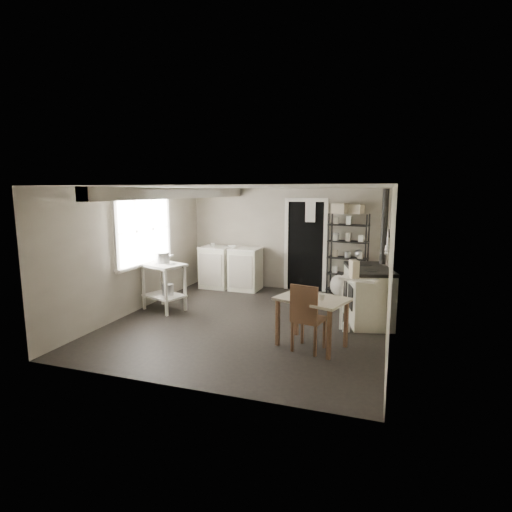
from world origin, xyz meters
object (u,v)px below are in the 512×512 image
(base_cabinets, at_px, (231,269))
(stove, at_px, (368,297))
(chair, at_px, (309,317))
(prep_table, at_px, (164,289))
(stockpot, at_px, (162,260))
(flour_sack, at_px, (339,285))
(work_table, at_px, (312,321))
(shelf_rack, at_px, (348,252))

(base_cabinets, height_order, stove, base_cabinets)
(base_cabinets, xyz_separation_m, chair, (2.40, -3.03, 0.02))
(prep_table, height_order, stockpot, stockpot)
(chair, bearing_deg, flour_sack, 101.06)
(work_table, bearing_deg, stockpot, 162.06)
(prep_table, bearing_deg, stockpot, 132.60)
(base_cabinets, height_order, chair, chair)
(stockpot, distance_m, stove, 3.81)
(shelf_rack, bearing_deg, stove, -64.96)
(shelf_rack, bearing_deg, flour_sack, -130.82)
(prep_table, distance_m, stove, 3.72)
(stockpot, relative_size, work_table, 0.31)
(prep_table, xyz_separation_m, base_cabinets, (0.56, 1.98, 0.06))
(flour_sack, bearing_deg, stove, -67.06)
(stockpot, xyz_separation_m, work_table, (3.04, -0.99, -0.56))
(prep_table, bearing_deg, work_table, -17.04)
(prep_table, bearing_deg, base_cabinets, 74.23)
(base_cabinets, relative_size, chair, 1.50)
(shelf_rack, distance_m, work_table, 3.16)
(chair, bearing_deg, stockpot, 171.79)
(base_cabinets, bearing_deg, prep_table, -105.03)
(stockpot, relative_size, shelf_rack, 0.17)
(base_cabinets, bearing_deg, flour_sack, 2.74)
(prep_table, xyz_separation_m, stove, (3.69, 0.50, 0.04))
(stove, xyz_separation_m, flour_sack, (-0.66, 1.56, -0.20))
(base_cabinets, distance_m, flour_sack, 2.48)
(shelf_rack, xyz_separation_m, stove, (0.52, -1.69, -0.51))
(work_table, height_order, chair, chair)
(prep_table, xyz_separation_m, flour_sack, (3.03, 2.06, -0.16))
(prep_table, relative_size, work_table, 0.93)
(stove, bearing_deg, work_table, -131.67)
(stockpot, bearing_deg, base_cabinets, 71.81)
(stove, bearing_deg, stockpot, 171.50)
(base_cabinets, height_order, shelf_rack, shelf_rack)
(stockpot, relative_size, base_cabinets, 0.21)
(shelf_rack, distance_m, stove, 1.84)
(stove, height_order, work_table, stove)
(stove, bearing_deg, flour_sack, 97.98)
(stockpot, height_order, flour_sack, stockpot)
(stockpot, bearing_deg, chair, -20.42)
(stockpot, bearing_deg, work_table, -17.94)
(flour_sack, bearing_deg, chair, -91.16)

